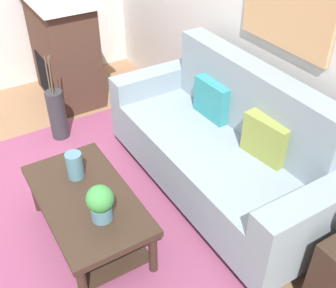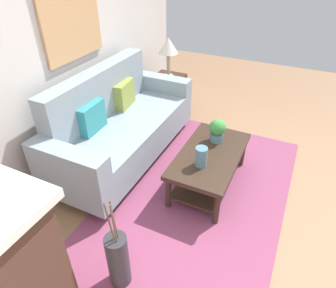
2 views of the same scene
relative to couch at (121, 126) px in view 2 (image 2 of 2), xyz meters
name	(u,v)px [view 2 (image 2 of 2)]	position (x,y,z in m)	size (l,w,h in m)	color
ground_plane	(245,208)	(-0.23, -1.60, -0.43)	(8.98, 8.98, 0.00)	#8C6647
wall_back	(55,48)	(-0.23, 0.54, 0.92)	(4.98, 0.10, 2.70)	silver
area_rug	(199,193)	(-0.23, -1.10, -0.42)	(2.82, 1.75, 0.01)	#843D5B
couch	(121,126)	(0.00, 0.00, 0.00)	(2.10, 0.84, 1.08)	gray
throw_pillow_teal	(92,118)	(-0.32, 0.13, 0.25)	(0.36, 0.12, 0.32)	teal
throw_pillow_olive	(124,94)	(0.32, 0.13, 0.25)	(0.36, 0.12, 0.32)	olive
coffee_table	(209,162)	(-0.05, -1.14, -0.12)	(1.10, 0.60, 0.43)	#332319
tabletop_vase	(201,157)	(-0.28, -1.11, 0.10)	(0.12, 0.12, 0.21)	slate
potted_plant_tabletop	(217,130)	(0.19, -1.12, 0.14)	(0.18, 0.18, 0.26)	slate
side_table	(168,93)	(1.35, 0.02, -0.15)	(0.44, 0.44, 0.56)	#332319
table_lamp	(168,47)	(1.35, 0.02, 0.56)	(0.28, 0.28, 0.57)	gray
floor_vase	(118,261)	(-1.43, -0.89, -0.17)	(0.17, 0.17, 0.51)	#2D2D33
floor_vase_branch_a	(114,220)	(-1.41, -0.89, 0.26)	(0.01, 0.01, 0.36)	brown
floor_vase_branch_b	(109,222)	(-1.44, -0.87, 0.26)	(0.01, 0.01, 0.36)	brown
floor_vase_branch_c	(113,224)	(-1.44, -0.91, 0.26)	(0.01, 0.01, 0.36)	brown
framed_painting	(72,19)	(0.00, 0.47, 1.16)	(0.85, 0.03, 0.80)	tan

